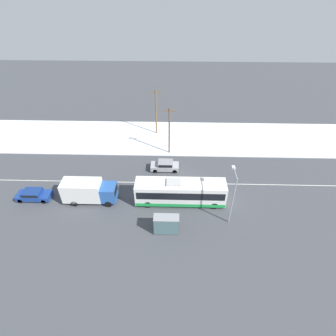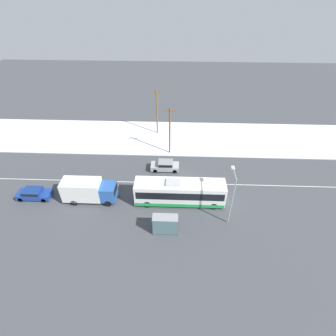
# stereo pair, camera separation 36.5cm
# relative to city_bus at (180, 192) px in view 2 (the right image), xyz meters

# --- Properties ---
(ground_plane) EXTENTS (120.00, 120.00, 0.00)m
(ground_plane) POSITION_rel_city_bus_xyz_m (1.21, 3.66, -1.67)
(ground_plane) COLOR #424449
(snow_lot) EXTENTS (80.00, 11.46, 0.12)m
(snow_lot) POSITION_rel_city_bus_xyz_m (1.21, 16.04, -1.61)
(snow_lot) COLOR silver
(snow_lot) RESTS_ON ground_plane
(lane_marking_center) EXTENTS (60.00, 0.12, 0.00)m
(lane_marking_center) POSITION_rel_city_bus_xyz_m (1.21, 3.66, -1.66)
(lane_marking_center) COLOR silver
(lane_marking_center) RESTS_ON ground_plane
(city_bus) EXTENTS (11.42, 2.57, 3.41)m
(city_bus) POSITION_rel_city_bus_xyz_m (0.00, 0.00, 0.00)
(city_bus) COLOR white
(city_bus) RESTS_ON ground_plane
(box_truck) EXTENTS (6.80, 2.30, 3.16)m
(box_truck) POSITION_rel_city_bus_xyz_m (-11.76, -0.14, 0.07)
(box_truck) COLOR silver
(box_truck) RESTS_ON ground_plane
(sedan_car) EXTENTS (4.21, 1.80, 1.49)m
(sedan_car) POSITION_rel_city_bus_xyz_m (-2.19, 6.73, -0.86)
(sedan_car) COLOR #9E9EA3
(sedan_car) RESTS_ON ground_plane
(parked_car_near_truck) EXTENTS (4.37, 1.80, 1.38)m
(parked_car_near_truck) POSITION_rel_city_bus_xyz_m (-19.22, -0.01, -0.91)
(parked_car_near_truck) COLOR navy
(parked_car_near_truck) RESTS_ON ground_plane
(pedestrian_at_stop) EXTENTS (0.60, 0.27, 1.66)m
(pedestrian_at_stop) POSITION_rel_city_bus_xyz_m (-1.78, -3.79, -0.64)
(pedestrian_at_stop) COLOR #23232D
(pedestrian_at_stop) RESTS_ON ground_plane
(bus_shelter) EXTENTS (2.89, 1.20, 2.40)m
(bus_shelter) POSITION_rel_city_bus_xyz_m (-1.63, -5.18, 0.01)
(bus_shelter) COLOR gray
(bus_shelter) RESTS_ON ground_plane
(streetlamp) EXTENTS (0.36, 2.53, 6.85)m
(streetlamp) POSITION_rel_city_bus_xyz_m (5.82, -2.78, 2.70)
(streetlamp) COLOR #9EA3A8
(streetlamp) RESTS_ON ground_plane
(utility_pole_roadside) EXTENTS (1.80, 0.24, 8.04)m
(utility_pole_roadside) POSITION_rel_city_bus_xyz_m (-1.67, 11.24, 2.54)
(utility_pole_roadside) COLOR brown
(utility_pole_roadside) RESTS_ON ground_plane
(utility_pole_snowlot) EXTENTS (1.80, 0.24, 8.33)m
(utility_pole_snowlot) POSITION_rel_city_bus_xyz_m (-4.14, 17.57, 2.69)
(utility_pole_snowlot) COLOR brown
(utility_pole_snowlot) RESTS_ON ground_plane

